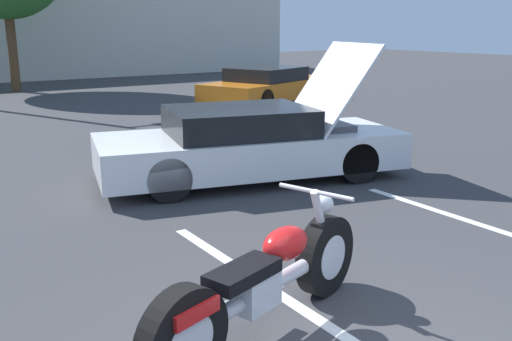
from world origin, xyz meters
TOP-DOWN VIEW (x-y plane):
  - parking_stripe_middle at (0.28, 0.89)m, footprint 0.12×5.44m
  - motorcycle at (-0.20, 1.21)m, footprint 2.36×1.01m
  - show_car_hood_open at (2.23, 5.09)m, footprint 4.86×2.80m
  - parked_car_right_row at (7.40, 12.01)m, footprint 5.04×3.38m

SIDE VIEW (x-z plane):
  - parking_stripe_middle at x=0.28m, z-range 0.00..0.01m
  - motorcycle at x=-0.20m, z-range -0.08..0.91m
  - parked_car_right_row at x=7.40m, z-range -0.01..1.08m
  - show_car_hood_open at x=2.23m, z-range -0.46..1.56m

